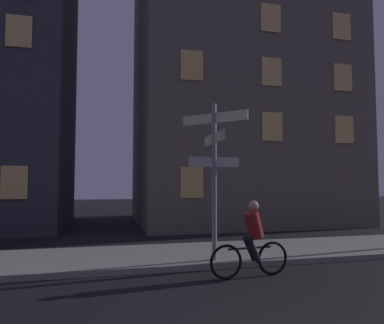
{
  "coord_description": "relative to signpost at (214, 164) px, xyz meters",
  "views": [
    {
      "loc": [
        -2.11,
        -3.06,
        1.99
      ],
      "look_at": [
        -0.07,
        5.43,
        2.51
      ],
      "focal_mm": 32.41,
      "sensor_mm": 36.0,
      "label": 1
    }
  ],
  "objects": [
    {
      "name": "sidewalk_kerb",
      "position": [
        -0.38,
        1.05,
        -2.37
      ],
      "size": [
        40.0,
        2.83,
        0.14
      ],
      "primitive_type": "cube",
      "color": "gray",
      "rests_on": "ground_plane"
    },
    {
      "name": "signpost",
      "position": [
        0.0,
        0.0,
        0.0
      ],
      "size": [
        1.28,
        1.57,
        3.79
      ],
      "color": "gray",
      "rests_on": "sidewalk_kerb"
    },
    {
      "name": "cyclist",
      "position": [
        0.47,
        -1.14,
        -1.69
      ],
      "size": [
        1.82,
        0.36,
        1.61
      ],
      "color": "black",
      "rests_on": "ground_plane"
    },
    {
      "name": "building_right_block",
      "position": [
        4.06,
        9.23,
        6.0
      ],
      "size": [
        10.28,
        8.5,
        16.87
      ],
      "color": "#6B6056",
      "rests_on": "ground_plane"
    }
  ]
}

